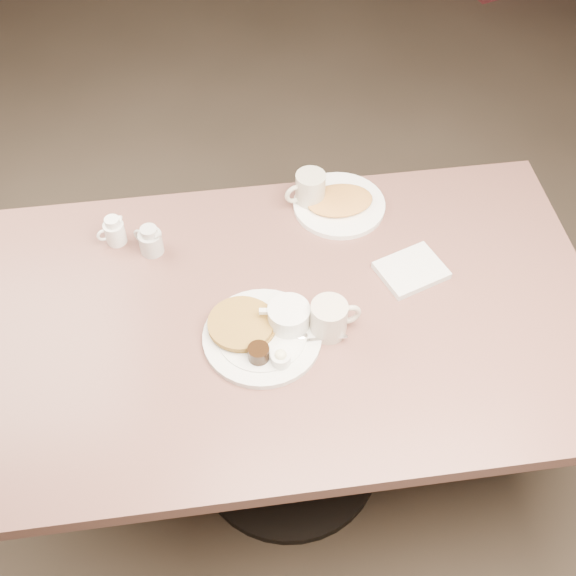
{
  "coord_description": "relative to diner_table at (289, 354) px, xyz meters",
  "views": [
    {
      "loc": [
        -0.15,
        -1.06,
        2.14
      ],
      "look_at": [
        0.0,
        0.02,
        0.82
      ],
      "focal_mm": 46.02,
      "sensor_mm": 36.0,
      "label": 1
    }
  ],
  "objects": [
    {
      "name": "coffee_mug_near",
      "position": [
        0.09,
        -0.06,
        0.22
      ],
      "size": [
        0.13,
        0.09,
        0.09
      ],
      "color": "beige",
      "rests_on": "diner_table"
    },
    {
      "name": "hash_plate",
      "position": [
        0.18,
        0.34,
        0.18
      ],
      "size": [
        0.26,
        0.26,
        0.04
      ],
      "color": "white",
      "rests_on": "diner_table"
    },
    {
      "name": "diner_table",
      "position": [
        0.0,
        0.0,
        0.0
      ],
      "size": [
        1.5,
        0.9,
        0.75
      ],
      "color": "#84564C",
      "rests_on": "ground"
    },
    {
      "name": "room",
      "position": [
        0.0,
        0.0,
        0.82
      ],
      "size": [
        7.04,
        8.04,
        2.84
      ],
      "color": "#4C3F33",
      "rests_on": "ground"
    },
    {
      "name": "coffee_mug_far",
      "position": [
        0.1,
        0.36,
        0.22
      ],
      "size": [
        0.12,
        0.1,
        0.1
      ],
      "color": "beige",
      "rests_on": "diner_table"
    },
    {
      "name": "main_plate",
      "position": [
        -0.07,
        -0.06,
        0.19
      ],
      "size": [
        0.35,
        0.31,
        0.07
      ],
      "color": "white",
      "rests_on": "diner_table"
    },
    {
      "name": "napkin",
      "position": [
        0.32,
        0.08,
        0.18
      ],
      "size": [
        0.19,
        0.17,
        0.02
      ],
      "color": "silver",
      "rests_on": "diner_table"
    },
    {
      "name": "creamer_left",
      "position": [
        -0.41,
        0.29,
        0.21
      ],
      "size": [
        0.08,
        0.05,
        0.08
      ],
      "color": "white",
      "rests_on": "diner_table"
    },
    {
      "name": "creamer_right",
      "position": [
        -0.32,
        0.25,
        0.21
      ],
      "size": [
        0.08,
        0.07,
        0.08
      ],
      "color": "silver",
      "rests_on": "diner_table"
    }
  ]
}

